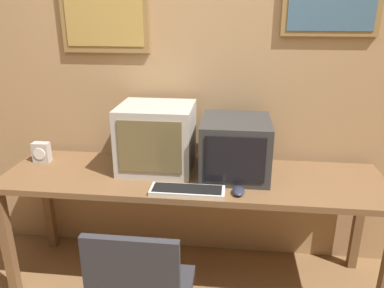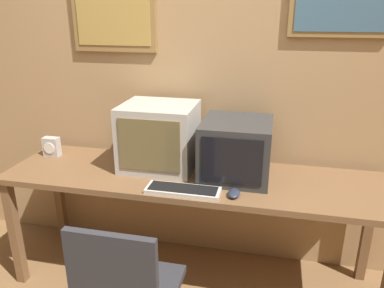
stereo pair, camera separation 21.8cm
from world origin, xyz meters
The scene contains 7 objects.
wall_back centered at (0.00, 1.49, 1.31)m, with size 8.00×0.08×2.60m.
desk centered at (0.00, 1.11, 0.68)m, with size 2.28×0.61×0.76m.
monitor_left centered at (-0.23, 1.20, 0.96)m, with size 0.45×0.39×0.40m.
monitor_right centered at (0.25, 1.17, 0.93)m, with size 0.40×0.43×0.34m.
keyboard_main centered at (0.00, 0.88, 0.77)m, with size 0.41×0.14×0.03m.
mouse_near_keyboard centered at (0.28, 0.90, 0.77)m, with size 0.07×0.11×0.03m.
desk_clock centered at (-1.00, 1.22, 0.82)m, with size 0.11×0.06×0.13m.
Camera 1 is at (0.24, -0.93, 1.70)m, focal length 35.00 mm.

